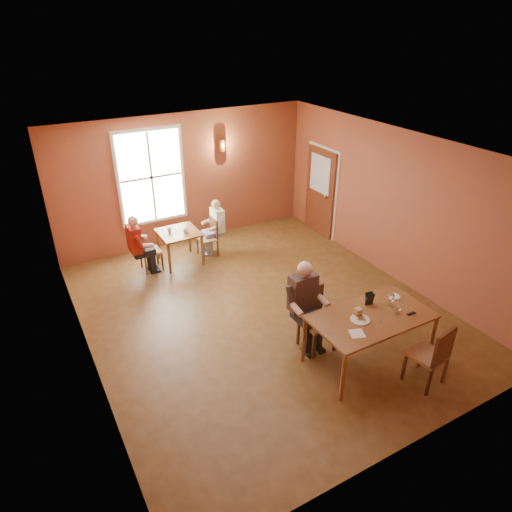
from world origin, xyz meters
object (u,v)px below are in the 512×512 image
main_table (368,338)px  diner_maroon (148,242)px  chair_diner_white (207,238)px  diner_white (208,231)px  chair_empty (428,354)px  diner_main (319,312)px  chair_diner_main (317,321)px  second_table (180,247)px  chair_diner_maroon (150,250)px

main_table → diner_maroon: size_ratio=1.43×
chair_diner_white → diner_white: 0.18m
chair_empty → diner_maroon: size_ratio=0.80×
main_table → diner_main: bearing=128.9°
chair_diner_main → second_table: (-0.87, 3.84, -0.16)m
chair_diner_main → chair_diner_maroon: size_ratio=1.18×
main_table → second_table: bearing=107.0°
diner_maroon → second_table: bearing=90.0°
chair_diner_main → second_table: size_ratio=1.27×
chair_diner_maroon → diner_white: bearing=90.0°
chair_empty → chair_diner_maroon: 5.80m
chair_diner_maroon → chair_empty: bearing=24.9°
chair_diner_main → chair_diner_white: (-0.22, 3.84, -0.09)m
second_table → chair_diner_maroon: chair_diner_maroon is taller
main_table → diner_white: (-0.69, 4.49, 0.17)m
main_table → chair_empty: size_ratio=1.78×
chair_diner_white → diner_maroon: size_ratio=0.67×
diner_main → second_table: (-0.87, 3.87, -0.35)m
second_table → chair_diner_white: (0.65, 0.00, 0.06)m
diner_white → diner_maroon: size_ratio=0.94×
chair_diner_main → diner_main: bearing=90.0°
main_table → chair_empty: (0.43, -0.77, 0.09)m
diner_white → diner_maroon: diner_maroon is taller
second_table → chair_diner_maroon: (-0.65, 0.00, 0.08)m
chair_empty → second_table: (-1.80, 5.26, -0.15)m
chair_diner_white → diner_white: (0.03, 0.00, 0.17)m
diner_main → chair_empty: bearing=123.7°
diner_maroon → chair_empty: bearing=25.2°
chair_empty → chair_diner_maroon: (-2.45, 5.26, -0.07)m
chair_diner_white → diner_white: size_ratio=0.71×
second_table → chair_diner_maroon: size_ratio=0.93×
chair_diner_maroon → diner_maroon: (-0.03, 0.00, 0.19)m
chair_diner_white → diner_main: bearing=-176.7°
chair_diner_main → diner_maroon: (-1.55, 3.84, 0.12)m
chair_diner_white → chair_diner_main: bearing=-176.7°
diner_main → main_table: bearing=128.9°
main_table → second_table: (-1.37, 4.49, -0.06)m
main_table → chair_diner_white: 4.55m
chair_diner_main → diner_maroon: bearing=-68.0°
main_table → diner_maroon: diner_maroon is taller
diner_main → chair_empty: (0.93, -1.39, -0.20)m
main_table → second_table: main_table is taller
diner_white → diner_maroon: bearing=90.0°
diner_maroon → chair_diner_main: bearing=22.0°
diner_main → chair_diner_white: bearing=-86.7°
diner_main → diner_white: (-0.19, 3.87, -0.12)m
diner_main → chair_diner_maroon: diner_main is taller
chair_diner_maroon → main_table: bearing=24.2°
chair_diner_main → diner_maroon: size_ratio=0.82×
second_table → chair_empty: bearing=-71.1°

